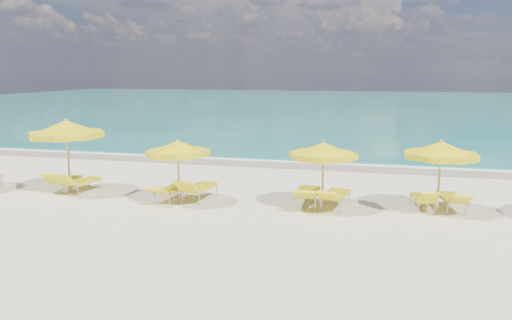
# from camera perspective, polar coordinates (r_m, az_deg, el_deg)

# --- Properties ---
(ground_plane) EXTENTS (120.00, 120.00, 0.00)m
(ground_plane) POSITION_cam_1_polar(r_m,az_deg,el_deg) (16.00, -1.30, -5.16)
(ground_plane) COLOR beige
(ocean) EXTENTS (120.00, 80.00, 0.30)m
(ocean) POSITION_cam_1_polar(r_m,az_deg,el_deg) (63.15, 10.30, 6.20)
(ocean) COLOR #126A5D
(ocean) RESTS_ON ground
(wet_sand_band) EXTENTS (120.00, 2.60, 0.01)m
(wet_sand_band) POSITION_cam_1_polar(r_m,az_deg,el_deg) (23.04, 3.54, -0.41)
(wet_sand_band) COLOR tan
(wet_sand_band) RESTS_ON ground
(foam_line) EXTENTS (120.00, 1.20, 0.03)m
(foam_line) POSITION_cam_1_polar(r_m,az_deg,el_deg) (23.82, 3.89, -0.07)
(foam_line) COLOR white
(foam_line) RESTS_ON ground
(whitecap_near) EXTENTS (14.00, 0.36, 0.05)m
(whitecap_near) POSITION_cam_1_polar(r_m,az_deg,el_deg) (33.70, -3.55, 2.97)
(whitecap_near) COLOR white
(whitecap_near) RESTS_ON ground
(whitecap_far) EXTENTS (18.00, 0.30, 0.05)m
(whitecap_far) POSITION_cam_1_polar(r_m,az_deg,el_deg) (39.31, 19.65, 3.43)
(whitecap_far) COLOR white
(whitecap_far) RESTS_ON ground
(umbrella_2) EXTENTS (3.24, 3.24, 2.61)m
(umbrella_2) POSITION_cam_1_polar(r_m,az_deg,el_deg) (18.45, -20.85, 3.27)
(umbrella_2) COLOR tan
(umbrella_2) RESTS_ON ground
(umbrella_3) EXTENTS (2.68, 2.68, 2.09)m
(umbrella_3) POSITION_cam_1_polar(r_m,az_deg,el_deg) (16.06, -8.94, 1.30)
(umbrella_3) COLOR tan
(umbrella_3) RESTS_ON ground
(umbrella_4) EXTENTS (2.16, 2.16, 2.14)m
(umbrella_4) POSITION_cam_1_polar(r_m,az_deg,el_deg) (15.32, 7.70, 1.04)
(umbrella_4) COLOR tan
(umbrella_4) RESTS_ON ground
(umbrella_5) EXTENTS (2.85, 2.85, 2.23)m
(umbrella_5) POSITION_cam_1_polar(r_m,az_deg,el_deg) (15.75, 20.38, 1.01)
(umbrella_5) COLOR tan
(umbrella_5) RESTS_ON ground
(lounger_2_left) EXTENTS (0.60, 1.66, 0.81)m
(lounger_2_left) POSITION_cam_1_polar(r_m,az_deg,el_deg) (19.25, -21.00, -2.56)
(lounger_2_left) COLOR #A5A8AD
(lounger_2_left) RESTS_ON ground
(lounger_2_right) EXTENTS (0.85, 1.80, 0.82)m
(lounger_2_right) POSITION_cam_1_polar(r_m,az_deg,el_deg) (18.71, -19.18, -2.78)
(lounger_2_right) COLOR #A5A8AD
(lounger_2_right) RESTS_ON ground
(lounger_3_left) EXTENTS (0.81, 1.89, 0.68)m
(lounger_3_left) POSITION_cam_1_polar(r_m,az_deg,el_deg) (16.78, -9.70, -3.81)
(lounger_3_left) COLOR #A5A8AD
(lounger_3_left) RESTS_ON ground
(lounger_3_right) EXTENTS (0.87, 2.06, 0.90)m
(lounger_3_right) POSITION_cam_1_polar(r_m,az_deg,el_deg) (16.66, -6.48, -3.72)
(lounger_3_right) COLOR #A5A8AD
(lounger_3_right) RESTS_ON ground
(lounger_4_left) EXTENTS (0.75, 2.10, 0.81)m
(lounger_4_left) POSITION_cam_1_polar(r_m,az_deg,el_deg) (15.97, 5.91, -4.32)
(lounger_4_left) COLOR #A5A8AD
(lounger_4_left) RESTS_ON ground
(lounger_4_right) EXTENTS (0.93, 2.04, 0.80)m
(lounger_4_right) POSITION_cam_1_polar(r_m,az_deg,el_deg) (15.85, 9.01, -4.55)
(lounger_4_right) COLOR #A5A8AD
(lounger_4_right) RESTS_ON ground
(lounger_5_left) EXTENTS (0.78, 1.65, 0.78)m
(lounger_5_left) POSITION_cam_1_polar(r_m,az_deg,el_deg) (16.29, 18.50, -4.67)
(lounger_5_left) COLOR #A5A8AD
(lounger_5_left) RESTS_ON ground
(lounger_5_right) EXTENTS (0.90, 1.89, 0.74)m
(lounger_5_right) POSITION_cam_1_polar(r_m,az_deg,el_deg) (16.56, 21.39, -4.57)
(lounger_5_right) COLOR #A5A8AD
(lounger_5_right) RESTS_ON ground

